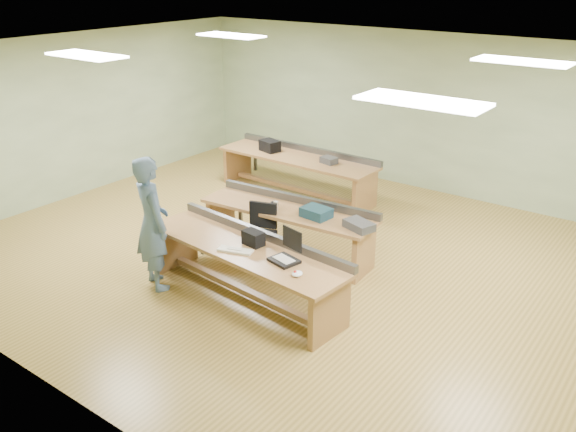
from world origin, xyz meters
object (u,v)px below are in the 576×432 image
at_px(workbench_back, 298,165).
at_px(camera_bag, 253,238).
at_px(mug, 274,205).
at_px(parts_bin_grey, 359,225).
at_px(task_chair, 260,243).
at_px(laptop_base, 284,260).
at_px(parts_bin_teal, 316,212).
at_px(drinks_can, 276,206).
at_px(workbench_front, 246,259).
at_px(person, 152,223).
at_px(workbench_mid, 289,221).

distance_m(workbench_back, camera_bag, 3.97).
xyz_separation_m(camera_bag, mug, (-0.55, 1.16, -0.04)).
bearing_deg(workbench_back, parts_bin_grey, -39.67).
bearing_deg(mug, task_chair, -84.99).
height_order(laptop_base, parts_bin_teal, parts_bin_teal).
xyz_separation_m(mug, drinks_can, (0.05, -0.03, 0.02)).
xyz_separation_m(workbench_front, workbench_back, (-1.76, 3.62, 0.00)).
relative_size(person, task_chair, 2.02).
relative_size(workbench_front, parts_bin_teal, 7.66).
xyz_separation_m(parts_bin_teal, drinks_can, (-0.64, -0.13, -0.00)).
bearing_deg(camera_bag, workbench_mid, 114.60).
relative_size(parts_bin_grey, mug, 3.20).
bearing_deg(person, mug, -89.60).
height_order(workbench_back, mug, workbench_back).
relative_size(parts_bin_teal, mug, 3.13).
xyz_separation_m(workbench_front, parts_bin_grey, (0.90, 1.35, 0.25)).
distance_m(workbench_back, mug, 2.69).
distance_m(laptop_base, task_chair, 1.52).
relative_size(workbench_back, task_chair, 3.51).
bearing_deg(parts_bin_grey, workbench_back, 139.51).
bearing_deg(workbench_mid, camera_bag, -78.19).
distance_m(task_chair, parts_bin_grey, 1.53).
height_order(mug, drinks_can, drinks_can).
bearing_deg(workbench_back, laptop_base, -55.84).
bearing_deg(workbench_back, person, -81.67).
xyz_separation_m(workbench_front, person, (-1.22, -0.49, 0.37)).
bearing_deg(task_chair, parts_bin_teal, 18.64).
height_order(task_chair, parts_bin_teal, task_chair).
bearing_deg(drinks_can, person, -114.20).
relative_size(camera_bag, task_chair, 0.30).
distance_m(workbench_back, drinks_can, 2.75).
xyz_separation_m(task_chair, drinks_can, (0.02, 0.37, 0.48)).
bearing_deg(laptop_base, mug, 144.66).
bearing_deg(parts_bin_grey, workbench_mid, 178.49).
bearing_deg(parts_bin_grey, task_chair, -159.99).
distance_m(person, camera_bag, 1.40).
distance_m(workbench_mid, parts_bin_grey, 1.25).
bearing_deg(task_chair, workbench_front, -80.29).
bearing_deg(workbench_back, camera_bag, -62.02).
relative_size(workbench_back, parts_bin_grey, 7.80).
height_order(workbench_back, drinks_can, drinks_can).
distance_m(workbench_mid, laptop_base, 1.77).
relative_size(workbench_front, camera_bag, 11.16).
height_order(camera_bag, mug, camera_bag).
bearing_deg(workbench_front, parts_bin_teal, 87.43).
distance_m(camera_bag, parts_bin_grey, 1.52).
distance_m(laptop_base, camera_bag, 0.64).
bearing_deg(parts_bin_grey, workbench_front, -123.75).
distance_m(laptop_base, drinks_can, 1.70).
bearing_deg(workbench_mid, mug, -148.07).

